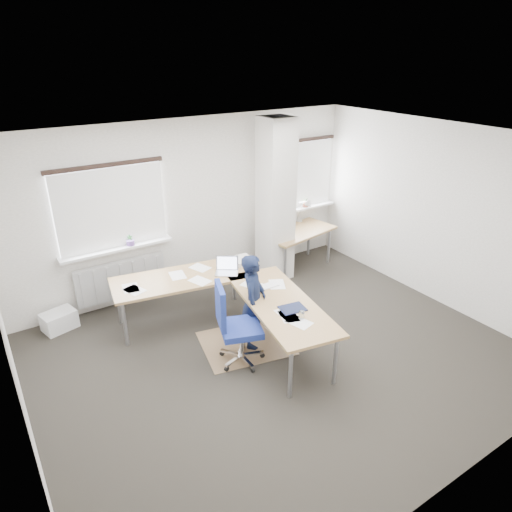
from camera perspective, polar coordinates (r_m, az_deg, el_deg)
ground at (r=6.26m, az=2.82°, el=-12.20°), size 6.00×6.00×0.00m
room_shell at (r=5.84m, az=2.04°, el=4.57°), size 6.04×5.04×2.82m
floor_mat at (r=6.46m, az=-1.32°, el=-10.82°), size 1.36×1.22×0.01m
white_crate at (r=7.28m, az=-23.39°, el=-7.41°), size 0.52×0.42×0.27m
desk_main at (r=6.33m, az=-3.04°, el=-4.29°), size 2.40×2.98×0.96m
desk_side at (r=8.32m, az=5.27°, el=2.90°), size 1.50×0.93×1.22m
task_chair at (r=5.96m, az=-2.29°, el=-10.57°), size 0.66×0.64×1.14m
person at (r=6.10m, az=-0.31°, el=-5.67°), size 0.57×0.58×1.34m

